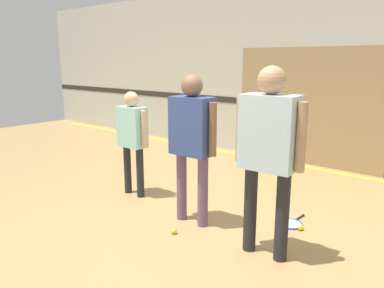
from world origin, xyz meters
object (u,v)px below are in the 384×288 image
at_px(person_student_right, 269,143).
at_px(tennis_ball_stray_left, 181,186).
at_px(racket_spare_on_floor, 291,223).
at_px(tennis_ball_by_spare_racket, 300,227).
at_px(person_instructor, 192,134).
at_px(person_student_left, 132,132).
at_px(tennis_ball_near_instructor, 174,231).

bearing_deg(person_student_right, tennis_ball_stray_left, -29.58).
xyz_separation_m(racket_spare_on_floor, tennis_ball_by_spare_racket, (0.15, -0.08, 0.02)).
bearing_deg(tennis_ball_stray_left, person_instructor, -42.63).
relative_size(person_student_right, tennis_ball_stray_left, 26.79).
xyz_separation_m(person_student_left, tennis_ball_stray_left, (0.32, 0.62, -0.84)).
distance_m(person_student_left, person_student_right, 2.21).
bearing_deg(person_instructor, tennis_ball_near_instructor, -84.36).
bearing_deg(person_student_left, tennis_ball_stray_left, 63.10).
bearing_deg(tennis_ball_by_spare_racket, person_student_left, -169.52).
height_order(person_student_left, tennis_ball_near_instructor, person_student_left).
height_order(person_instructor, person_student_right, person_student_right).
bearing_deg(tennis_ball_near_instructor, person_student_left, 156.41).
bearing_deg(tennis_ball_by_spare_racket, person_instructor, -150.46).
relative_size(person_student_left, tennis_ball_by_spare_racket, 21.41).
height_order(person_instructor, racket_spare_on_floor, person_instructor).
xyz_separation_m(person_student_left, tennis_ball_near_instructor, (1.23, -0.54, -0.84)).
bearing_deg(tennis_ball_by_spare_racket, tennis_ball_stray_left, 173.85).
relative_size(person_student_right, tennis_ball_by_spare_racket, 26.79).
bearing_deg(person_instructor, racket_spare_on_floor, 35.07).
distance_m(person_student_right, tennis_ball_stray_left, 2.33).
bearing_deg(tennis_ball_stray_left, person_student_left, -117.22).
distance_m(racket_spare_on_floor, tennis_ball_near_instructor, 1.34).
bearing_deg(person_student_left, person_instructor, -8.30).
height_order(person_student_left, tennis_ball_by_spare_racket, person_student_left).
height_order(racket_spare_on_floor, tennis_ball_by_spare_racket, tennis_ball_by_spare_racket).
distance_m(person_student_left, tennis_ball_by_spare_racket, 2.42).
xyz_separation_m(person_student_right, tennis_ball_near_instructor, (-0.95, -0.24, -1.06)).
bearing_deg(person_student_right, tennis_ball_by_spare_racket, -97.18).
bearing_deg(racket_spare_on_floor, person_student_right, -170.21).
xyz_separation_m(person_instructor, tennis_ball_near_instructor, (0.05, -0.36, -1.00)).
xyz_separation_m(tennis_ball_by_spare_racket, tennis_ball_stray_left, (-1.91, 0.21, 0.00)).
bearing_deg(tennis_ball_stray_left, tennis_ball_by_spare_racket, -6.15).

